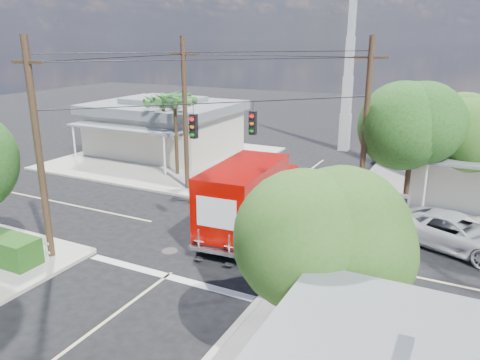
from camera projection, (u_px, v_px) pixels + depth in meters
The scene contains 15 objects.
ground at pixel (221, 236), 21.82m from camera, with size 120.00×120.00×0.00m, color black.
sidewalk_nw at pixel (166, 158), 35.79m from camera, with size 14.12×14.12×0.14m.
road_markings at pixel (204, 248), 20.56m from camera, with size 32.00×32.00×0.01m.
building_nw at pixel (165, 126), 37.00m from camera, with size 10.80×10.20×4.30m.
radio_tower at pixel (348, 81), 37.04m from camera, with size 0.80×0.80×17.00m.
tree_ne_front at pixel (413, 125), 23.09m from camera, with size 4.21×4.14×6.66m.
tree_ne_back at pixel (471, 133), 24.01m from camera, with size 3.77×3.66×5.82m.
tree_se at pixel (325, 243), 11.43m from camera, with size 3.67×3.54×5.62m.
palm_nw_front at pixel (175, 100), 30.00m from camera, with size 3.01×3.08×5.59m.
palm_nw_back at pixel (163, 102), 32.25m from camera, with size 3.01×3.08×5.19m.
utility_poles at pixel (207, 129), 22.52m from camera, with size 12.00×10.68×9.00m.
picket_fence at pixel (0, 235), 20.21m from camera, with size 5.94×0.06×1.00m.
vending_boxes at pixel (389, 203), 24.10m from camera, with size 1.90×0.50×1.10m.
delivery_truck at pixel (250, 196), 21.95m from camera, with size 2.99×8.05×3.42m.
parked_car at pixel (455, 232), 20.32m from camera, with size 2.55×5.52×1.53m, color silver.
Camera 1 is at (9.89, -17.54, 8.84)m, focal length 35.00 mm.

